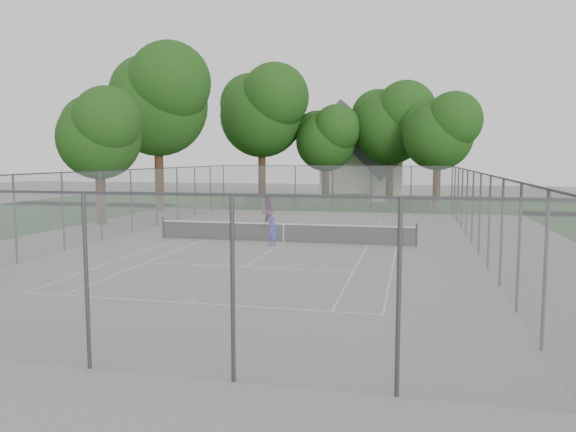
% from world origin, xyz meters
% --- Properties ---
extents(ground, '(120.00, 120.00, 0.00)m').
position_xyz_m(ground, '(0.00, 0.00, 0.00)').
color(ground, slate).
rests_on(ground, ground).
extents(grass_far, '(60.00, 20.00, 0.00)m').
position_xyz_m(grass_far, '(0.00, 26.00, 0.00)').
color(grass_far, '#194714').
rests_on(grass_far, ground).
extents(court_markings, '(11.03, 23.83, 0.01)m').
position_xyz_m(court_markings, '(0.00, 0.00, 0.01)').
color(court_markings, silver).
rests_on(court_markings, ground).
extents(tennis_net, '(12.87, 0.10, 1.10)m').
position_xyz_m(tennis_net, '(0.00, 0.00, 0.51)').
color(tennis_net, black).
rests_on(tennis_net, ground).
extents(perimeter_fence, '(18.08, 34.08, 3.52)m').
position_xyz_m(perimeter_fence, '(0.00, 0.00, 1.81)').
color(perimeter_fence, '#38383D').
rests_on(perimeter_fence, ground).
extents(tree_far_left, '(8.62, 7.87, 12.40)m').
position_xyz_m(tree_far_left, '(-7.20, 22.63, 8.52)').
color(tree_far_left, '#362013').
rests_on(tree_far_left, ground).
extents(tree_far_midleft, '(6.08, 5.55, 8.74)m').
position_xyz_m(tree_far_midleft, '(-1.40, 22.81, 6.00)').
color(tree_far_midleft, '#362013').
rests_on(tree_far_midleft, ground).
extents(tree_far_midright, '(7.43, 6.78, 10.68)m').
position_xyz_m(tree_far_midright, '(4.19, 23.51, 7.34)').
color(tree_far_midright, '#362013').
rests_on(tree_far_midright, ground).
extents(tree_far_right, '(6.48, 5.92, 9.32)m').
position_xyz_m(tree_far_right, '(8.09, 20.30, 6.40)').
color(tree_far_right, '#362013').
rests_on(tree_far_right, ground).
extents(tree_side_back, '(8.83, 8.06, 12.69)m').
position_xyz_m(tree_side_back, '(-12.96, 13.55, 8.73)').
color(tree_side_back, '#362013').
rests_on(tree_side_back, ground).
extents(tree_side_front, '(5.85, 5.34, 8.40)m').
position_xyz_m(tree_side_front, '(-12.67, 4.64, 5.77)').
color(tree_side_front, '#362013').
rests_on(tree_side_front, ground).
extents(hedge_left, '(4.50, 1.35, 1.12)m').
position_xyz_m(hedge_left, '(-5.08, 17.91, 0.56)').
color(hedge_left, '#184215').
rests_on(hedge_left, ground).
extents(hedge_mid, '(3.79, 1.08, 1.19)m').
position_xyz_m(hedge_mid, '(0.74, 18.59, 0.60)').
color(hedge_mid, '#184215').
rests_on(hedge_mid, ground).
extents(hedge_right, '(3.44, 1.26, 1.03)m').
position_xyz_m(hedge_right, '(5.74, 18.32, 0.52)').
color(hedge_right, '#184215').
rests_on(hedge_right, ground).
extents(house, '(7.68, 5.95, 9.56)m').
position_xyz_m(house, '(1.30, 28.87, 3.85)').
color(house, beige).
rests_on(house, ground).
extents(girl_player, '(0.61, 0.50, 1.43)m').
position_xyz_m(girl_player, '(-0.28, -1.20, 0.72)').
color(girl_player, '#312EAD').
rests_on(girl_player, ground).
extents(woman_player, '(1.08, 0.95, 1.87)m').
position_xyz_m(woman_player, '(-2.22, 5.52, 0.94)').
color(woman_player, '#672252').
rests_on(woman_player, ground).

